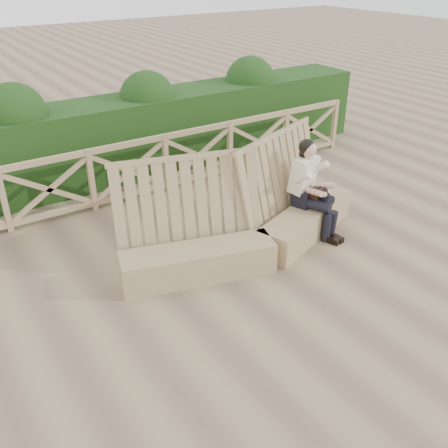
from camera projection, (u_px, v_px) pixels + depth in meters
ground at (244, 295)px, 6.56m from camera, size 60.00×60.00×0.00m
bench at (253, 228)px, 7.33m from camera, size 4.17×1.42×1.59m
woman at (311, 185)px, 7.70m from camera, size 0.57×0.99×1.52m
guardrail at (130, 171)px, 8.85m from camera, size 10.10×0.09×1.10m
hedge at (103, 142)px, 9.64m from camera, size 12.00×1.20×1.50m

